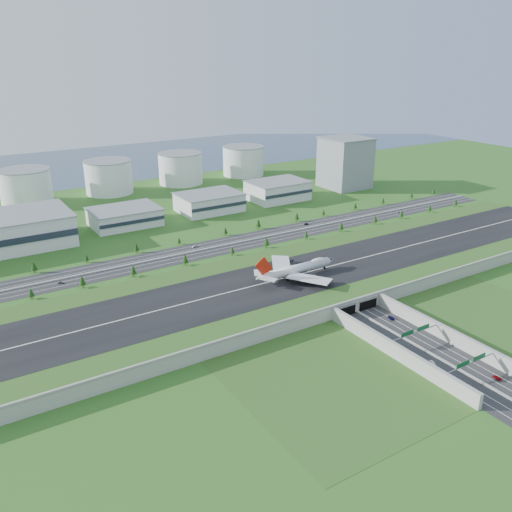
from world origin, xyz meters
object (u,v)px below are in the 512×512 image
fuel_tank_a (26,187)px  car_1 (432,363)px  car_0 (390,340)px  car_4 (61,283)px  office_tower (345,163)px  boeing_747 (296,269)px  car_6 (399,212)px  car_2 (391,318)px  car_5 (306,224)px  car_3 (497,377)px  car_7 (194,246)px

fuel_tank_a → car_1: (112.98, -423.87, -16.63)m
car_0 → car_4: car_0 is taller
car_0 → office_tower: bearing=32.2°
fuel_tank_a → boeing_747: 330.73m
car_0 → car_6: bearing=21.8°
car_2 → car_4: 216.61m
car_4 → fuel_tank_a: bearing=15.0°
fuel_tank_a → car_4: size_ratio=12.30×
car_1 → car_0: bearing=113.7°
car_0 → fuel_tank_a: bearing=84.5°
office_tower → car_1: bearing=-123.8°
car_0 → car_5: bearing=44.3°
car_2 → car_3: (-1.77, -71.72, -0.02)m
car_3 → car_7: car_7 is taller
fuel_tank_a → car_7: bearing=-67.2°
boeing_747 → car_0: size_ratio=15.30×
car_1 → car_7: car_1 is taller
car_0 → car_2: bearing=22.4°
office_tower → car_6: office_tower is taller
car_4 → office_tower: bearing=-52.2°
car_2 → car_7: car_2 is taller
car_7 → car_1: bearing=-14.3°
car_0 → boeing_747: bearing=70.1°
car_7 → car_5: bearing=68.6°
boeing_747 → car_6: boeing_747 is taller
car_7 → car_6: bearing=64.1°
boeing_747 → car_5: boeing_747 is taller
car_3 → car_5: size_ratio=1.06×
car_5 → car_6: size_ratio=0.78×
boeing_747 → car_7: (-23.13, 106.36, -12.77)m
car_1 → car_3: size_ratio=0.96×
car_0 → car_6: size_ratio=0.73×
fuel_tank_a → car_1: bearing=-75.1°
car_0 → car_2: (19.63, 18.69, 0.00)m
car_1 → car_2: (18.21, 46.74, -0.04)m
office_tower → car_4: bearing=-162.5°
fuel_tank_a → car_5: fuel_tank_a is taller
car_2 → boeing_747: bearing=-51.9°
car_3 → car_6: car_6 is taller
fuel_tank_a → car_1: size_ratio=11.05×
office_tower → car_6: (-23.24, -107.72, -26.59)m
car_3 → car_5: car_5 is taller
office_tower → fuel_tank_a: bearing=160.2°
car_4 → car_7: size_ratio=0.84×
boeing_747 → car_1: 112.62m
office_tower → car_0: bearing=-126.6°
car_1 → car_5: (84.89, 217.97, -0.01)m
car_5 → car_6: 100.31m
office_tower → fuel_tank_a: 340.18m
boeing_747 → car_5: size_ratio=14.22×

